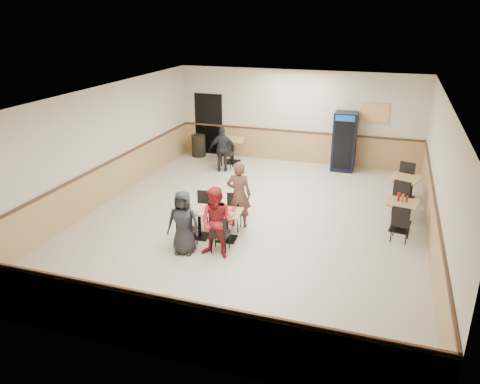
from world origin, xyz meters
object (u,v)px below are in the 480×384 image
(side_table_near, at_px, (401,212))
(trash_bin, at_px, (199,146))
(back_table, at_px, (232,147))
(pepsi_cooler, at_px, (344,142))
(diner_man_opposite, at_px, (239,195))
(main_table, at_px, (213,220))
(side_table_far, at_px, (404,187))
(diner_woman_right, at_px, (217,223))
(diner_woman_left, at_px, (183,223))
(lone_diner, at_px, (223,149))

(side_table_near, relative_size, trash_bin, 1.00)
(back_table, bearing_deg, pepsi_cooler, 6.30)
(diner_man_opposite, distance_m, trash_bin, 5.84)
(main_table, xyz_separation_m, side_table_far, (3.96, 3.27, 0.06))
(diner_woman_right, distance_m, diner_man_opposite, 1.53)
(diner_woman_left, relative_size, diner_woman_right, 0.91)
(side_table_far, bearing_deg, pepsi_cooler, 125.82)
(diner_woman_left, relative_size, trash_bin, 1.83)
(main_table, bearing_deg, lone_diner, 102.57)
(diner_man_opposite, xyz_separation_m, back_table, (-1.74, 4.59, -0.24))
(main_table, bearing_deg, pepsi_cooler, 64.61)
(main_table, relative_size, side_table_near, 1.76)
(diner_woman_right, xyz_separation_m, trash_bin, (-3.14, 6.46, -0.38))
(lone_diner, height_order, back_table, lone_diner)
(diner_woman_left, xyz_separation_m, side_table_far, (4.29, 4.06, -0.17))
(lone_diner, bearing_deg, trash_bin, -62.65)
(main_table, relative_size, trash_bin, 1.75)
(diner_woman_left, xyz_separation_m, pepsi_cooler, (2.49, 6.57, 0.24))
(diner_woman_right, height_order, side_table_near, diner_woman_right)
(main_table, height_order, lone_diner, lone_diner)
(lone_diner, distance_m, back_table, 0.94)
(back_table, distance_m, pepsi_cooler, 3.60)
(diner_man_opposite, relative_size, back_table, 1.83)
(lone_diner, height_order, side_table_near, lone_diner)
(trash_bin, bearing_deg, side_table_near, -30.90)
(main_table, height_order, back_table, back_table)
(diner_woman_right, relative_size, trash_bin, 2.01)
(side_table_near, bearing_deg, back_table, 145.58)
(lone_diner, relative_size, back_table, 1.65)
(main_table, bearing_deg, diner_woman_left, -117.90)
(side_table_near, bearing_deg, lone_diner, 152.90)
(side_table_near, bearing_deg, side_table_far, 88.62)
(lone_diner, relative_size, pepsi_cooler, 0.77)
(diner_woman_right, distance_m, side_table_far, 5.37)
(main_table, relative_size, side_table_far, 1.44)
(diner_woman_left, bearing_deg, pepsi_cooler, 60.23)
(diner_woman_right, distance_m, back_table, 6.37)
(lone_diner, xyz_separation_m, side_table_near, (5.33, -2.73, -0.25))
(back_table, height_order, trash_bin, back_table)
(pepsi_cooler, xyz_separation_m, trash_bin, (-4.92, -0.04, -0.55))
(diner_man_opposite, bearing_deg, pepsi_cooler, -116.89)
(side_table_near, height_order, back_table, back_table)
(main_table, height_order, diner_man_opposite, diner_man_opposite)
(diner_woman_left, bearing_deg, lone_diner, 92.51)
(lone_diner, relative_size, side_table_far, 1.57)
(diner_man_opposite, height_order, back_table, diner_man_opposite)
(diner_man_opposite, relative_size, trash_bin, 2.11)
(back_table, relative_size, pepsi_cooler, 0.47)
(side_table_near, height_order, side_table_far, side_table_far)
(main_table, xyz_separation_m, diner_man_opposite, (0.34, 0.79, 0.34))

